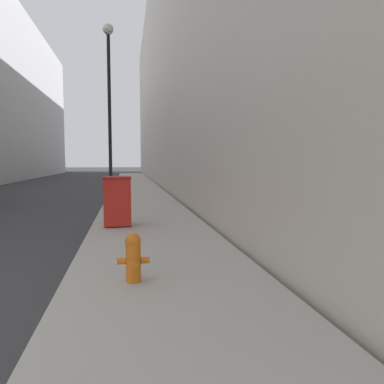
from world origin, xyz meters
TOP-DOWN VIEW (x-y plane):
  - sidewalk_right at (5.12, 18.00)m, footprint 3.01×60.00m
  - building_right_stone at (12.73, 26.00)m, footprint 12.00×60.00m
  - fire_hydrant at (4.62, 1.20)m, footprint 0.45×0.34m
  - trash_bin at (4.29, 5.82)m, footprint 0.71×0.67m
  - lamppost at (3.94, 10.52)m, footprint 0.40×0.40m

SIDE VIEW (x-z plane):
  - sidewalk_right at x=5.12m, z-range 0.00..0.13m
  - fire_hydrant at x=4.62m, z-range 0.15..0.84m
  - trash_bin at x=4.29m, z-range 0.15..1.44m
  - lamppost at x=3.94m, z-range 0.93..7.65m
  - building_right_stone at x=12.73m, z-range 0.00..17.61m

